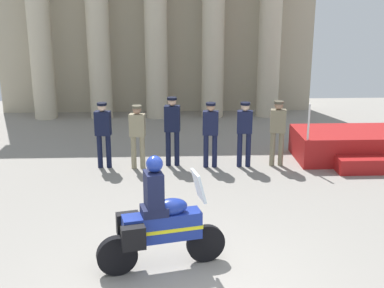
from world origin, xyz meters
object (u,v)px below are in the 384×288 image
Objects in this scene: reviewing_stand at (361,146)px; motorcycle_with_rider at (158,223)px; officer_in_row_0 at (103,130)px; officer_in_row_3 at (211,130)px; officer_in_row_4 at (245,129)px; officer_in_row_1 at (137,132)px; officer_in_row_2 at (172,126)px; officer_in_row_5 at (278,128)px.

motorcycle_with_rider is (-5.24, -5.33, 0.43)m from reviewing_stand.
officer_in_row_0 is 5.19m from motorcycle_with_rider.
reviewing_stand is at bearing -165.23° from officer_in_row_3.
reviewing_stand is 3.26m from officer_in_row_4.
officer_in_row_2 is at bearing -159.70° from officer_in_row_1.
officer_in_row_2 is 1.07× the size of officer_in_row_3.
officer_in_row_3 is at bearing 62.47° from motorcycle_with_rider.
officer_in_row_3 is (-4.02, -0.44, 0.62)m from reviewing_stand.
officer_in_row_4 is at bearing 53.54° from motorcycle_with_rider.
motorcycle_with_rider reaches higher than officer_in_row_0.
officer_in_row_4 is (-3.17, -0.43, 0.62)m from reviewing_stand.
officer_in_row_4 is 5.32m from motorcycle_with_rider.
reviewing_stand is 7.49m from motorcycle_with_rider.
officer_in_row_1 is 0.78× the size of motorcycle_with_rider.
motorcycle_with_rider is (-2.07, -4.90, -0.19)m from officer_in_row_4.
motorcycle_with_rider is at bearing 105.51° from officer_in_row_1.
officer_in_row_1 is at bearing -175.64° from reviewing_stand.
officer_in_row_3 is (1.81, 0.01, 0.03)m from officer_in_row_1.
reviewing_stand is 5.02m from officer_in_row_2.
officer_in_row_2 is at bearing 3.35° from officer_in_row_4.
officer_in_row_0 is 4.36m from officer_in_row_5.
reviewing_stand is 2.04× the size of officer_in_row_5.
officer_in_row_1 is 1.81m from officer_in_row_3.
motorcycle_with_rider is (-2.91, -4.93, -0.20)m from officer_in_row_5.
officer_in_row_0 is at bearing -177.03° from reviewing_stand.
officer_in_row_0 reaches higher than officer_in_row_1.
reviewing_stand is 6.73m from officer_in_row_0.
officer_in_row_2 reaches higher than officer_in_row_0.
officer_in_row_3 is at bearing -173.35° from officer_in_row_0.
officer_in_row_5 reaches higher than officer_in_row_1.
reviewing_stand is at bearing -167.07° from officer_in_row_1.
officer_in_row_1 is at bearing -177.99° from officer_in_row_0.
officer_in_row_5 is at bearing -170.36° from reviewing_stand.
officer_in_row_1 is (0.85, -0.10, -0.03)m from officer_in_row_0.
officer_in_row_2 reaches higher than officer_in_row_1.
officer_in_row_2 is (1.72, 0.08, 0.06)m from officer_in_row_0.
motorcycle_with_rider is at bearing -134.52° from reviewing_stand.
officer_in_row_3 is at bearing -173.81° from reviewing_stand.
officer_in_row_3 is (0.95, -0.17, -0.07)m from officer_in_row_2.
officer_in_row_0 is (-6.69, -0.35, 0.62)m from reviewing_stand.
officer_in_row_3 is 0.85m from officer_in_row_4.
reviewing_stand is at bearing -168.46° from officer_in_row_0.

